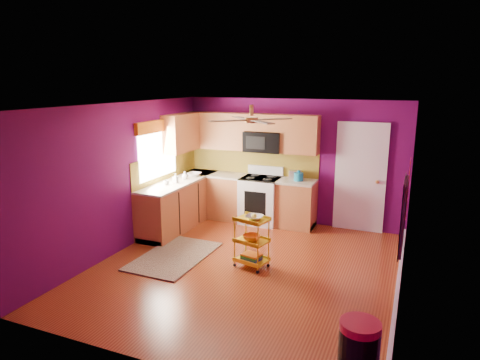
% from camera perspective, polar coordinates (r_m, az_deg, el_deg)
% --- Properties ---
extents(ground, '(5.00, 5.00, 0.00)m').
position_cam_1_polar(ground, '(6.79, 0.80, -11.66)').
color(ground, maroon).
rests_on(ground, ground).
extents(room_envelope, '(4.54, 5.04, 2.52)m').
position_cam_1_polar(room_envelope, '(6.27, 1.07, 1.96)').
color(room_envelope, '#590A4E').
rests_on(room_envelope, ground).
extents(lower_cabinets, '(2.81, 2.31, 0.94)m').
position_cam_1_polar(lower_cabinets, '(8.71, -2.97, -2.96)').
color(lower_cabinets, '#955028').
rests_on(lower_cabinets, ground).
extents(electric_range, '(0.76, 0.66, 1.13)m').
position_cam_1_polar(electric_range, '(8.72, 2.77, -2.61)').
color(electric_range, white).
rests_on(electric_range, ground).
extents(upper_cabinetry, '(2.80, 2.30, 1.26)m').
position_cam_1_polar(upper_cabinetry, '(8.71, -1.44, 6.23)').
color(upper_cabinetry, '#955028').
rests_on(upper_cabinetry, ground).
extents(left_window, '(0.08, 1.35, 1.08)m').
position_cam_1_polar(left_window, '(8.21, -10.93, 5.13)').
color(left_window, white).
rests_on(left_window, ground).
extents(panel_door, '(0.95, 0.11, 2.15)m').
position_cam_1_polar(panel_door, '(8.44, 15.73, 0.17)').
color(panel_door, white).
rests_on(panel_door, ground).
extents(right_wall_art, '(0.04, 2.74, 1.04)m').
position_cam_1_polar(right_wall_art, '(5.57, 21.28, -2.40)').
color(right_wall_art, black).
rests_on(right_wall_art, ground).
extents(ceiling_fan, '(1.01, 1.01, 0.26)m').
position_cam_1_polar(ceiling_fan, '(6.38, 1.54, 8.11)').
color(ceiling_fan, '#BF8C3F').
rests_on(ceiling_fan, ground).
extents(shag_rug, '(1.02, 1.64, 0.02)m').
position_cam_1_polar(shag_rug, '(7.27, -8.73, -9.99)').
color(shag_rug, black).
rests_on(shag_rug, ground).
extents(rolling_cart, '(0.55, 0.46, 0.88)m').
position_cam_1_polar(rolling_cart, '(6.67, 1.61, -7.93)').
color(rolling_cart, yellow).
rests_on(rolling_cart, ground).
extents(trash_can, '(0.38, 0.41, 0.72)m').
position_cam_1_polar(trash_can, '(4.40, 15.48, -21.84)').
color(trash_can, black).
rests_on(trash_can, ground).
extents(teal_kettle, '(0.18, 0.18, 0.21)m').
position_cam_1_polar(teal_kettle, '(8.40, 7.82, 0.47)').
color(teal_kettle, teal).
rests_on(teal_kettle, lower_cabinets).
extents(toaster, '(0.22, 0.15, 0.18)m').
position_cam_1_polar(toaster, '(8.50, 7.36, 0.68)').
color(toaster, beige).
rests_on(toaster, lower_cabinets).
extents(soap_bottle_a, '(0.09, 0.09, 0.19)m').
position_cam_1_polar(soap_bottle_a, '(8.22, -8.61, 0.25)').
color(soap_bottle_a, '#EA3F72').
rests_on(soap_bottle_a, lower_cabinets).
extents(soap_bottle_b, '(0.13, 0.13, 0.16)m').
position_cam_1_polar(soap_bottle_b, '(8.51, -7.38, 0.64)').
color(soap_bottle_b, white).
rests_on(soap_bottle_b, lower_cabinets).
extents(counter_dish, '(0.28, 0.28, 0.07)m').
position_cam_1_polar(counter_dish, '(8.79, -6.10, 0.76)').
color(counter_dish, white).
rests_on(counter_dish, lower_cabinets).
extents(counter_cup, '(0.11, 0.11, 0.09)m').
position_cam_1_polar(counter_cup, '(8.11, -9.82, -0.35)').
color(counter_cup, white).
rests_on(counter_cup, lower_cabinets).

